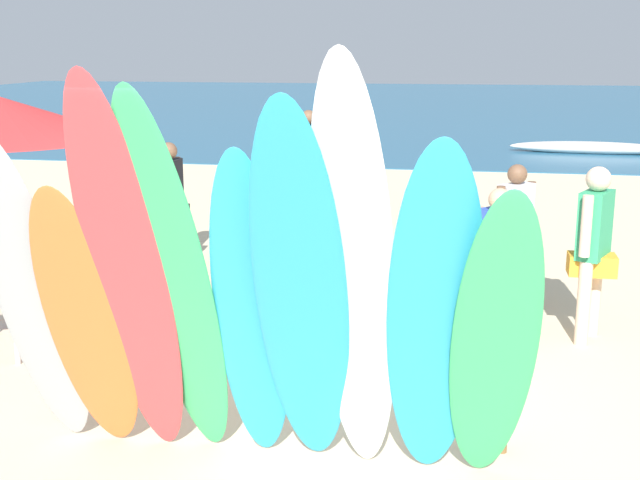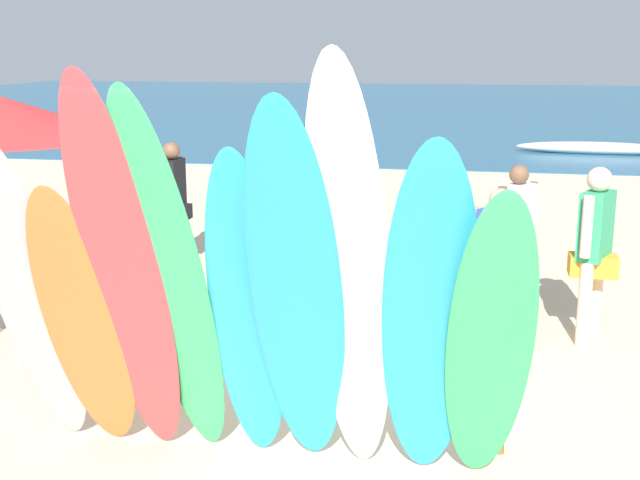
% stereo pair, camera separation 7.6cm
% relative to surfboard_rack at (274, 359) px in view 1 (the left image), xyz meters
% --- Properties ---
extents(ground, '(60.00, 60.00, 0.00)m').
position_rel_surfboard_rack_xyz_m(ground, '(0.00, 14.00, -0.56)').
color(ground, beige).
extents(ocean_water, '(60.00, 40.00, 0.02)m').
position_rel_surfboard_rack_xyz_m(ocean_water, '(0.00, 32.91, -0.55)').
color(ocean_water, '#235B7F').
rests_on(ocean_water, ground).
extents(surfboard_rack, '(3.30, 0.07, 0.71)m').
position_rel_surfboard_rack_xyz_m(surfboard_rack, '(0.00, 0.00, 0.00)').
color(surfboard_rack, brown).
rests_on(surfboard_rack, ground).
extents(surfboard_grey_0, '(0.60, 0.85, 2.26)m').
position_rel_surfboard_rack_xyz_m(surfboard_grey_0, '(-1.44, -0.64, 0.57)').
color(surfboard_grey_0, '#999EA3').
rests_on(surfboard_grey_0, ground).
extents(surfboard_orange_1, '(0.57, 0.79, 1.95)m').
position_rel_surfboard_rack_xyz_m(surfboard_orange_1, '(-1.07, -0.64, 0.41)').
color(surfboard_orange_1, orange).
rests_on(surfboard_orange_1, ground).
extents(surfboard_red_2, '(0.51, 1.06, 2.62)m').
position_rel_surfboard_rack_xyz_m(surfboard_red_2, '(-0.71, -0.77, 0.75)').
color(surfboard_red_2, '#D13D42').
rests_on(surfboard_red_2, ground).
extents(surfboard_green_3, '(0.59, 1.11, 2.55)m').
position_rel_surfboard_rack_xyz_m(surfboard_green_3, '(-0.43, -0.74, 0.71)').
color(surfboard_green_3, '#38B266').
rests_on(surfboard_green_3, ground).
extents(surfboard_teal_4, '(0.52, 0.90, 2.20)m').
position_rel_surfboard_rack_xyz_m(surfboard_teal_4, '(0.02, -0.65, 0.54)').
color(surfboard_teal_4, '#289EC6').
rests_on(surfboard_teal_4, ground).
extents(surfboard_teal_5, '(0.57, 1.21, 2.51)m').
position_rel_surfboard_rack_xyz_m(surfboard_teal_5, '(0.36, -0.81, 0.69)').
color(surfboard_teal_5, '#289EC6').
rests_on(surfboard_teal_5, ground).
extents(surfboard_white_6, '(0.54, 1.09, 2.73)m').
position_rel_surfboard_rack_xyz_m(surfboard_white_6, '(0.67, -0.79, 0.80)').
color(surfboard_white_6, white).
rests_on(surfboard_white_6, ground).
extents(surfboard_teal_7, '(0.62, 0.98, 2.29)m').
position_rel_surfboard_rack_xyz_m(surfboard_teal_7, '(1.13, -0.72, 0.58)').
color(surfboard_teal_7, '#289EC6').
rests_on(surfboard_teal_7, ground).
extents(surfboard_green_8, '(0.59, 0.98, 2.03)m').
position_rel_surfboard_rack_xyz_m(surfboard_green_8, '(1.47, -0.71, 0.45)').
color(surfboard_green_8, '#38B266').
rests_on(surfboard_green_8, ground).
extents(beachgoer_strolling, '(0.44, 0.40, 1.48)m').
position_rel_surfboard_rack_xyz_m(beachgoer_strolling, '(1.58, 2.08, 0.29)').
color(beachgoer_strolling, tan).
rests_on(beachgoer_strolling, ground).
extents(beachgoer_photographing, '(0.44, 0.64, 1.69)m').
position_rel_surfboard_rack_xyz_m(beachgoer_photographing, '(-1.24, 7.80, 0.41)').
color(beachgoer_photographing, brown).
rests_on(beachgoer_photographing, ground).
extents(beachgoer_midbeach, '(0.43, 0.58, 1.65)m').
position_rel_surfboard_rack_xyz_m(beachgoer_midbeach, '(2.46, 2.39, 0.39)').
color(beachgoer_midbeach, beige).
rests_on(beachgoer_midbeach, ground).
extents(beachgoer_by_water, '(0.41, 0.59, 1.56)m').
position_rel_surfboard_rack_xyz_m(beachgoer_by_water, '(-2.30, 4.24, 0.33)').
color(beachgoer_by_water, brown).
rests_on(beachgoer_by_water, ground).
extents(beachgoer_near_rack, '(0.42, 0.44, 1.50)m').
position_rel_surfboard_rack_xyz_m(beachgoer_near_rack, '(1.80, 3.44, 0.30)').
color(beachgoer_near_rack, brown).
rests_on(beachgoer_near_rack, ground).
extents(beach_chair_red, '(0.75, 0.88, 0.79)m').
position_rel_surfboard_rack_xyz_m(beach_chair_red, '(-2.67, 3.04, -0.14)').
color(beach_chair_red, '#B7B7BC').
rests_on(beach_chair_red, ground).
extents(distant_boat, '(4.04, 0.93, 0.32)m').
position_rel_surfboard_rack_xyz_m(distant_boat, '(4.38, 16.51, -0.42)').
color(distant_boat, silver).
rests_on(distant_boat, ground).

